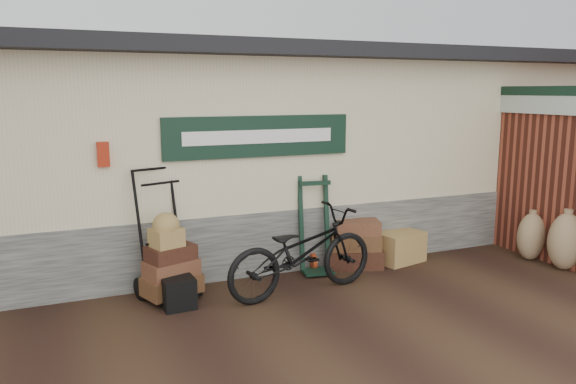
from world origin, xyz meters
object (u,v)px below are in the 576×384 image
object	(u,v)px
porter_trolley	(162,232)
wicker_hamper	(400,247)
suitcase_stack	(354,243)
bicycle	(302,247)
black_trunk	(179,293)
green_barrow	(315,225)

from	to	relation	value
porter_trolley	wicker_hamper	size ratio (longest dim) A/B	2.34
suitcase_stack	bicycle	size ratio (longest dim) A/B	0.38
porter_trolley	black_trunk	distance (m)	0.81
suitcase_stack	black_trunk	xyz separation A→B (m)	(-2.72, -0.59, -0.17)
green_barrow	black_trunk	bearing A→B (deg)	-156.28
wicker_hamper	black_trunk	bearing A→B (deg)	-171.53
porter_trolley	green_barrow	bearing A→B (deg)	-16.31
suitcase_stack	wicker_hamper	xyz separation A→B (m)	(0.75, -0.07, -0.12)
black_trunk	suitcase_stack	bearing A→B (deg)	12.21
green_barrow	suitcase_stack	size ratio (longest dim) A/B	1.73
wicker_hamper	black_trunk	distance (m)	3.51
wicker_hamper	bicycle	xyz separation A→B (m)	(-1.92, -0.64, 0.38)
bicycle	black_trunk	bearing A→B (deg)	77.01
suitcase_stack	black_trunk	distance (m)	2.79
black_trunk	bicycle	bearing A→B (deg)	-4.71
black_trunk	bicycle	size ratio (longest dim) A/B	0.18
black_trunk	bicycle	world-z (taller)	bicycle
suitcase_stack	bicycle	world-z (taller)	bicycle
green_barrow	black_trunk	world-z (taller)	green_barrow
suitcase_stack	wicker_hamper	size ratio (longest dim) A/B	1.13
suitcase_stack	black_trunk	world-z (taller)	suitcase_stack
green_barrow	suitcase_stack	xyz separation A→B (m)	(0.64, -0.00, -0.33)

